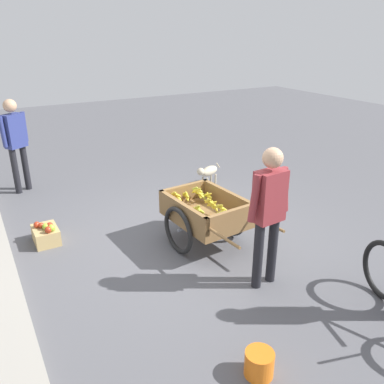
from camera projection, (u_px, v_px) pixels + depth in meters
The scene contains 7 objects.
ground_plane at pixel (183, 241), 5.58m from camera, with size 24.00×24.00×0.00m, color #56565B.
fruit_cart at pixel (205, 214), 5.38m from camera, with size 1.71×0.99×0.73m.
vendor_person at pixel (269, 206), 4.29m from camera, with size 0.23×0.58×1.63m.
dog at pixel (208, 172), 7.49m from camera, with size 0.34×0.64×0.40m.
plastic_bucket at pixel (259, 364), 3.39m from camera, with size 0.25×0.25×0.23m, color orange.
apple_crate at pixel (46, 234), 5.50m from camera, with size 0.44×0.32×0.32m.
bystander_person at pixel (15, 137), 6.94m from camera, with size 0.35×0.46×1.66m.
Camera 1 is at (-4.32, 2.32, 2.75)m, focal length 37.37 mm.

